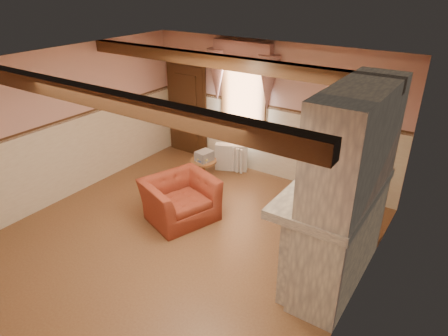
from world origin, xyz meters
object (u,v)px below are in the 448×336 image
Objects in this scene: bowl at (335,185)px; mantel_clock at (351,163)px; side_table at (204,172)px; radiator at (231,157)px; oil_lamp at (353,159)px; armchair at (180,199)px.

mantel_clock is (0.00, 0.66, 0.06)m from bowl.
radiator reaches higher than side_table.
radiator is 2.92× the size of mantel_clock.
radiator is (0.10, 0.89, 0.02)m from side_table.
bowl is 1.13× the size of oil_lamp.
armchair is at bearing -165.74° from mantel_clock.
oil_lamp is (3.06, -0.52, 1.29)m from side_table.
oil_lamp is (0.00, 0.70, 0.10)m from bowl.
mantel_clock is (2.96, -1.45, 1.22)m from radiator.
mantel_clock is at bearing -56.20° from armchair.
mantel_clock reaches higher than armchair.
oil_lamp is at bearing -9.65° from side_table.
armchair is at bearing -164.97° from oil_lamp.
mantel_clock is at bearing -90.00° from oil_lamp.
side_table is at bearing 158.22° from bowl.
oil_lamp reaches higher than bowl.
radiator is at bearing 83.77° from side_table.
radiator is at bearing 153.89° from mantel_clock.
radiator is (-0.31, 2.13, -0.08)m from armchair.
side_table is at bearing 169.65° from mantel_clock.
radiator is 3.82m from bowl.
side_table is at bearing -120.27° from radiator.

